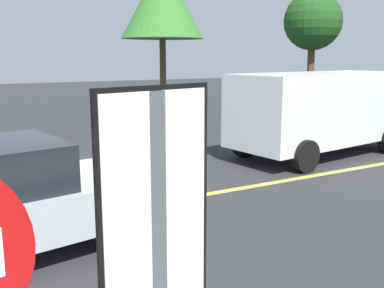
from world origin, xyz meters
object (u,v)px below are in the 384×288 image
white_van (321,108)px  tree_right_verge (313,22)px  speed_limit_sign (157,272)px  tree_centre_verge (162,1)px

white_van → tree_right_verge: tree_right_verge is taller
speed_limit_sign → tree_centre_verge: size_ratio=0.43×
white_van → tree_right_verge: size_ratio=0.97×
speed_limit_sign → tree_right_verge: bearing=44.4°
speed_limit_sign → white_van: (8.13, 7.14, -0.50)m
white_van → tree_right_verge: 10.03m
white_van → tree_centre_verge: size_ratio=0.93×
white_van → tree_centre_verge: bearing=106.3°
speed_limit_sign → tree_centre_verge: 14.87m
speed_limit_sign → tree_right_verge: 20.53m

